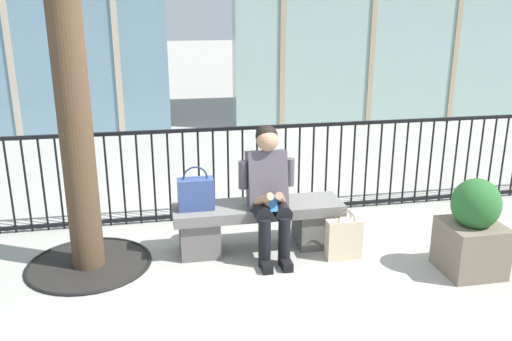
# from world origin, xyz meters

# --- Properties ---
(ground_plane) EXTENTS (60.00, 60.00, 0.00)m
(ground_plane) POSITION_xyz_m (0.00, 0.00, 0.00)
(ground_plane) COLOR #9E9B93
(stone_bench) EXTENTS (1.60, 0.44, 0.45)m
(stone_bench) POSITION_xyz_m (0.00, 0.00, 0.27)
(stone_bench) COLOR slate
(stone_bench) RESTS_ON ground
(seated_person_with_phone) EXTENTS (0.52, 0.66, 1.21)m
(seated_person_with_phone) POSITION_xyz_m (0.07, -0.13, 0.65)
(seated_person_with_phone) COLOR black
(seated_person_with_phone) RESTS_ON ground
(handbag_on_bench) EXTENTS (0.33, 0.16, 0.41)m
(handbag_on_bench) POSITION_xyz_m (-0.58, -0.01, 0.60)
(handbag_on_bench) COLOR #33477F
(handbag_on_bench) RESTS_ON stone_bench
(shopping_bag) EXTENTS (0.33, 0.12, 0.47)m
(shopping_bag) POSITION_xyz_m (0.73, -0.36, 0.19)
(shopping_bag) COLOR beige
(shopping_bag) RESTS_ON ground
(plaza_railing) EXTENTS (9.49, 0.04, 1.01)m
(plaza_railing) POSITION_xyz_m (0.00, 0.84, 0.51)
(plaza_railing) COLOR black
(plaza_railing) RESTS_ON ground
(planter) EXTENTS (0.48, 0.48, 0.85)m
(planter) POSITION_xyz_m (1.72, -0.82, 0.39)
(planter) COLOR #726656
(planter) RESTS_ON ground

